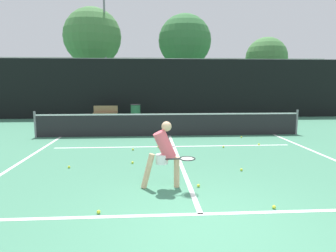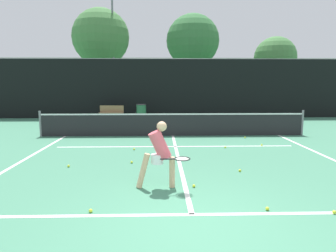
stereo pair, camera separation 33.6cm
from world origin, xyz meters
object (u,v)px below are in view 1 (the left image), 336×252
object	(u,v)px
player_practicing	(164,152)
trash_bin	(136,112)
parked_car	(152,104)
courtside_bench	(105,113)

from	to	relation	value
player_practicing	trash_bin	xyz separation A→B (m)	(-1.10, 11.49, -0.31)
parked_car	courtside_bench	bearing A→B (deg)	-126.05
trash_bin	parked_car	size ratio (longest dim) A/B	0.23
courtside_bench	parked_car	xyz separation A→B (m)	(2.78, 3.81, 0.19)
player_practicing	courtside_bench	xyz separation A→B (m)	(-2.87, 11.58, -0.33)
courtside_bench	trash_bin	world-z (taller)	trash_bin
player_practicing	parked_car	xyz separation A→B (m)	(-0.09, 15.40, -0.14)
player_practicing	parked_car	world-z (taller)	parked_car
player_practicing	trash_bin	size ratio (longest dim) A/B	1.51
player_practicing	parked_car	distance (m)	15.40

